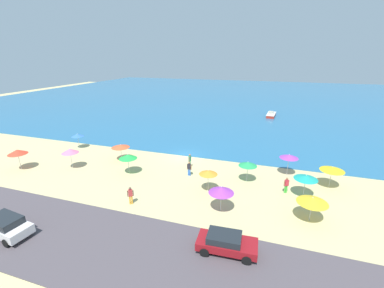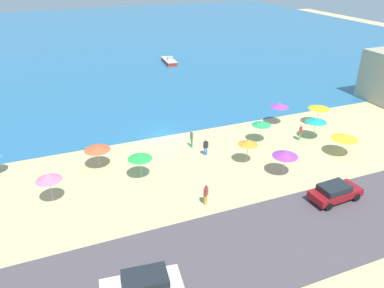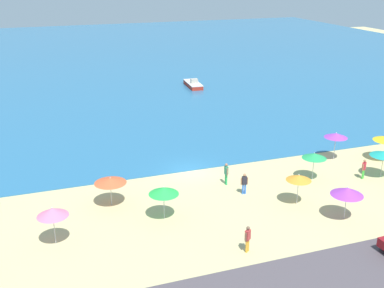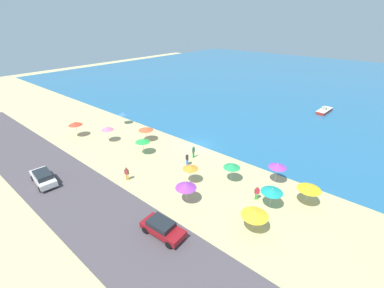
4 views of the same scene
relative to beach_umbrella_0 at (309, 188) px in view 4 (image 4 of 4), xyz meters
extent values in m
plane|color=#C8BA7F|center=(-17.01, 3.45, -2.06)|extent=(160.00, 160.00, 0.00)
cube|color=#276694|center=(-17.01, 58.45, -2.03)|extent=(150.00, 110.00, 0.05)
cube|color=#4D454B|center=(-17.01, -14.55, -2.03)|extent=(80.00, 8.00, 0.06)
cylinder|color=#B2B2B7|center=(0.00, 0.00, -1.10)|extent=(0.05, 0.05, 1.92)
cone|color=yellow|center=(0.00, 0.00, 0.00)|extent=(2.35, 2.35, 0.38)
sphere|color=silver|center=(0.00, 0.00, 0.22)|extent=(0.08, 0.08, 0.08)
cylinder|color=#B2B2B7|center=(-9.73, -7.66, -1.14)|extent=(0.05, 0.05, 1.84)
cone|color=purple|center=(-9.73, -7.66, 0.00)|extent=(2.18, 2.18, 0.53)
sphere|color=silver|center=(-9.73, -7.66, 0.29)|extent=(0.08, 0.08, 0.08)
cylinder|color=#B2B2B7|center=(-8.22, -1.38, -1.11)|extent=(0.05, 0.05, 1.89)
cone|color=green|center=(-8.22, -1.38, -0.01)|extent=(1.94, 1.94, 0.41)
sphere|color=silver|center=(-8.22, -1.38, 0.22)|extent=(0.08, 0.08, 0.08)
cylinder|color=#B2B2B7|center=(-2.68, -2.81, -1.11)|extent=(0.05, 0.05, 1.90)
cone|color=teal|center=(-2.68, -2.81, -0.02)|extent=(2.18, 2.18, 0.38)
sphere|color=silver|center=(-2.68, -2.81, 0.20)|extent=(0.08, 0.08, 0.08)
cylinder|color=#B2B2B7|center=(-11.64, -4.70, -1.09)|extent=(0.05, 0.05, 1.93)
cone|color=orange|center=(-11.64, -4.70, 0.02)|extent=(1.81, 1.81, 0.39)
sphere|color=silver|center=(-11.64, -4.70, 0.24)|extent=(0.08, 0.08, 0.08)
cylinder|color=#B2B2B7|center=(-24.27, -0.42, -1.16)|extent=(0.05, 0.05, 1.80)
cone|color=#D95931|center=(-24.27, -0.42, -0.13)|extent=(2.29, 2.29, 0.36)
sphere|color=silver|center=(-24.27, -0.42, 0.08)|extent=(0.08, 0.08, 0.08)
cylinder|color=#B2B2B7|center=(-2.49, -6.72, -1.20)|extent=(0.05, 0.05, 1.71)
cone|color=yellow|center=(-2.49, -6.72, -0.18)|extent=(2.45, 2.45, 0.43)
sphere|color=silver|center=(-2.49, -6.72, 0.06)|extent=(0.08, 0.08, 0.08)
cylinder|color=#B2B2B7|center=(-34.11, -6.55, -1.06)|extent=(0.05, 0.05, 2.00)
cone|color=#F23F28|center=(-34.11, -6.55, 0.16)|extent=(2.13, 2.13, 0.53)
sphere|color=silver|center=(-34.11, -6.55, 0.45)|extent=(0.08, 0.08, 0.08)
cylinder|color=#B2B2B7|center=(-21.26, -3.58, -1.11)|extent=(0.05, 0.05, 1.90)
cone|color=green|center=(-21.26, -3.58, 0.03)|extent=(2.04, 2.04, 0.48)
sphere|color=silver|center=(-21.26, -3.58, 0.30)|extent=(0.08, 0.08, 0.08)
cylinder|color=#B2B2B7|center=(-4.07, 1.68, -1.00)|extent=(0.05, 0.05, 2.11)
cone|color=purple|center=(-4.07, 1.68, 0.20)|extent=(2.03, 2.03, 0.40)
sphere|color=silver|center=(-4.07, 1.68, 0.43)|extent=(0.08, 0.08, 0.08)
cylinder|color=#B2B2B7|center=(-32.69, 1.61, -1.14)|extent=(0.05, 0.05, 1.83)
cone|color=#356DC0|center=(-32.69, 1.61, -0.09)|extent=(1.70, 1.70, 0.37)
sphere|color=silver|center=(-32.69, 1.61, 0.12)|extent=(0.08, 0.08, 0.08)
cylinder|color=#B2B2B7|center=(-28.49, -4.43, -1.05)|extent=(0.05, 0.05, 2.02)
cone|color=pink|center=(-28.49, -4.43, 0.17)|extent=(1.92, 1.92, 0.52)
sphere|color=silver|center=(-28.49, -4.43, 0.46)|extent=(0.08, 0.08, 0.08)
cylinder|color=green|center=(-4.36, -2.66, -1.66)|extent=(0.14, 0.14, 0.79)
cylinder|color=green|center=(-4.21, -2.56, -1.66)|extent=(0.14, 0.14, 0.79)
cube|color=red|center=(-4.29, -2.61, -0.96)|extent=(0.42, 0.38, 0.62)
sphere|color=#A0694B|center=(-4.29, -2.61, -0.52)|extent=(0.22, 0.22, 0.22)
cylinder|color=#A0694B|center=(-4.49, -2.74, -1.01)|extent=(0.09, 0.09, 0.56)
cylinder|color=#A0694B|center=(-4.09, -2.48, -1.01)|extent=(0.09, 0.09, 0.56)
cylinder|color=green|center=(-15.14, 0.15, -1.63)|extent=(0.14, 0.14, 0.86)
cylinder|color=green|center=(-15.15, -0.03, -1.63)|extent=(0.14, 0.14, 0.86)
cube|color=#2D8164|center=(-15.15, 0.06, -0.86)|extent=(0.24, 0.37, 0.68)
sphere|color=#9D6D53|center=(-15.15, 0.06, -0.39)|extent=(0.22, 0.22, 0.22)
cylinder|color=#9D6D53|center=(-15.14, 0.30, -0.91)|extent=(0.09, 0.09, 0.61)
cylinder|color=#9D6D53|center=(-15.16, -0.18, -0.91)|extent=(0.09, 0.09, 0.61)
cylinder|color=gold|center=(-17.78, -9.18, -1.64)|extent=(0.14, 0.14, 0.83)
cylinder|color=gold|center=(-17.63, -9.07, -1.64)|extent=(0.14, 0.14, 0.83)
cube|color=#BF393B|center=(-17.71, -9.13, -0.90)|extent=(0.42, 0.39, 0.65)
sphere|color=brown|center=(-17.71, -9.13, -0.45)|extent=(0.22, 0.22, 0.22)
cylinder|color=brown|center=(-17.90, -9.26, -0.95)|extent=(0.09, 0.09, 0.59)
cylinder|color=brown|center=(-17.51, -8.99, -0.95)|extent=(0.09, 0.09, 0.59)
cylinder|color=blue|center=(-14.45, -1.97, -1.66)|extent=(0.14, 0.14, 0.80)
cylinder|color=blue|center=(-14.63, -1.94, -1.66)|extent=(0.14, 0.14, 0.80)
cube|color=#24232E|center=(-14.54, -1.95, -0.95)|extent=(0.39, 0.27, 0.63)
sphere|color=#A5704E|center=(-14.54, -1.95, -0.50)|extent=(0.22, 0.22, 0.22)
cylinder|color=#A5704E|center=(-14.30, -1.99, -1.00)|extent=(0.09, 0.09, 0.57)
cylinder|color=#A5704E|center=(-14.78, -1.92, -1.00)|extent=(0.09, 0.09, 0.57)
cube|color=silver|center=(-24.51, -15.77, -1.34)|extent=(4.61, 2.30, 0.67)
cube|color=#1E2328|center=(-24.29, -15.80, -0.74)|extent=(2.65, 1.86, 0.53)
cylinder|color=black|center=(-26.11, -16.43, -1.68)|extent=(0.66, 0.29, 0.64)
cylinder|color=black|center=(-25.91, -14.75, -1.68)|extent=(0.66, 0.29, 0.64)
cylinder|color=black|center=(-23.11, -16.79, -1.68)|extent=(0.66, 0.29, 0.64)
cylinder|color=black|center=(-22.91, -15.11, -1.68)|extent=(0.66, 0.29, 0.64)
cube|color=maroon|center=(-8.28, -12.41, -1.40)|extent=(4.18, 1.98, 0.56)
cube|color=#1E2328|center=(-8.48, -12.42, -0.88)|extent=(2.38, 1.67, 0.48)
cylinder|color=black|center=(-6.94, -11.50, -1.68)|extent=(0.65, 0.26, 0.64)
cylinder|color=black|center=(-6.84, -13.15, -1.68)|extent=(0.65, 0.26, 0.64)
cylinder|color=black|center=(-9.72, -11.66, -1.68)|extent=(0.65, 0.26, 0.64)
cylinder|color=black|center=(-9.62, -13.31, -1.68)|extent=(0.65, 0.26, 0.64)
cube|color=red|center=(-6.75, 31.43, -1.74)|extent=(1.97, 5.02, 0.53)
cube|color=red|center=(-6.55, 34.08, -1.69)|extent=(0.93, 0.51, 0.32)
cube|color=silver|center=(-6.75, 31.43, -1.43)|extent=(2.05, 5.02, 0.08)
cube|color=#B2AD9E|center=(-6.79, 30.94, -1.12)|extent=(1.00, 0.67, 0.71)
camera|label=1|loc=(-6.12, -26.72, 10.82)|focal=24.00mm
camera|label=2|loc=(-27.46, -30.43, 14.94)|focal=35.00mm
camera|label=3|loc=(-29.10, -31.47, 14.09)|focal=45.00mm
camera|label=4|loc=(4.51, -23.66, 15.33)|focal=24.00mm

